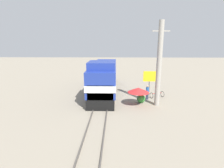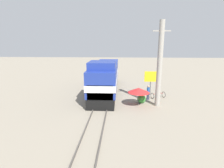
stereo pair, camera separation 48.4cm
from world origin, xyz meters
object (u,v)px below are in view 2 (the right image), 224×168
locomotive (105,78)px  billboard_sign (151,78)px  person_bystander (148,92)px  bicycle (158,95)px  vendor_umbrella (139,90)px  utility_pole (160,65)px

locomotive → billboard_sign: (6.05, -1.02, 0.20)m
person_bystander → bicycle: 1.65m
vendor_umbrella → utility_pole: bearing=3.1°
utility_pole → vendor_umbrella: bearing=-176.9°
person_bystander → utility_pole: bearing=-69.9°
vendor_umbrella → billboard_sign: billboard_sign is taller
vendor_umbrella → person_bystander: vendor_umbrella is taller
utility_pole → bicycle: 5.02m
utility_pole → vendor_umbrella: utility_pole is taller
vendor_umbrella → bicycle: vendor_umbrella is taller
vendor_umbrella → locomotive: bearing=128.1°
utility_pole → person_bystander: bearing=110.1°
billboard_sign → bicycle: size_ratio=1.71×
locomotive → billboard_sign: 6.14m
billboard_sign → person_bystander: 2.52m
utility_pole → billboard_sign: bearing=92.0°
vendor_umbrella → person_bystander: 2.64m
locomotive → bicycle: 7.43m
vendor_umbrella → billboard_sign: size_ratio=0.75×
utility_pole → person_bystander: 4.17m
locomotive → billboard_sign: locomotive is taller
locomotive → billboard_sign: size_ratio=4.68×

